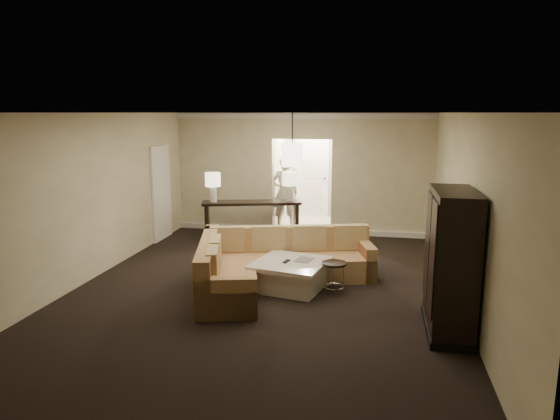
% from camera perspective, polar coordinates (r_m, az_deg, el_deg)
% --- Properties ---
extents(ground, '(8.00, 8.00, 0.00)m').
position_cam_1_polar(ground, '(8.15, -1.90, -9.04)').
color(ground, black).
rests_on(ground, ground).
extents(wall_back, '(6.00, 0.04, 2.80)m').
position_cam_1_polar(wall_back, '(11.67, 2.46, 4.16)').
color(wall_back, beige).
rests_on(wall_back, ground).
extents(wall_front, '(6.00, 0.04, 2.80)m').
position_cam_1_polar(wall_front, '(4.11, -14.77, -9.25)').
color(wall_front, beige).
rests_on(wall_front, ground).
extents(wall_left, '(0.04, 8.00, 2.80)m').
position_cam_1_polar(wall_left, '(8.93, -21.07, 1.31)').
color(wall_left, beige).
rests_on(wall_left, ground).
extents(wall_right, '(0.04, 8.00, 2.80)m').
position_cam_1_polar(wall_right, '(7.69, 20.39, -0.12)').
color(wall_right, beige).
rests_on(wall_right, ground).
extents(ceiling, '(6.00, 8.00, 0.02)m').
position_cam_1_polar(ceiling, '(7.65, -2.03, 11.06)').
color(ceiling, white).
rests_on(ceiling, wall_back).
extents(crown_molding, '(6.00, 0.10, 0.12)m').
position_cam_1_polar(crown_molding, '(11.53, 2.48, 10.71)').
color(crown_molding, silver).
rests_on(crown_molding, wall_back).
extents(baseboard, '(6.00, 0.10, 0.12)m').
position_cam_1_polar(baseboard, '(11.85, 2.37, -2.31)').
color(baseboard, silver).
rests_on(baseboard, ground).
extents(side_door, '(0.05, 0.90, 2.10)m').
position_cam_1_polar(side_door, '(11.41, -13.41, 1.94)').
color(side_door, white).
rests_on(side_door, ground).
extents(foyer, '(1.44, 2.02, 2.80)m').
position_cam_1_polar(foyer, '(13.00, 3.35, 4.42)').
color(foyer, silver).
rests_on(foyer, ground).
extents(sectional_sofa, '(3.02, 2.86, 0.86)m').
position_cam_1_polar(sectional_sofa, '(8.26, -1.20, -6.24)').
color(sectional_sofa, brown).
rests_on(sectional_sofa, ground).
extents(coffee_table, '(1.31, 1.31, 0.46)m').
position_cam_1_polar(coffee_table, '(8.15, 1.24, -7.34)').
color(coffee_table, silver).
rests_on(coffee_table, ground).
extents(console_table, '(2.26, 1.07, 0.85)m').
position_cam_1_polar(console_table, '(11.23, -3.23, -0.73)').
color(console_table, black).
rests_on(console_table, ground).
extents(armoire, '(0.55, 1.29, 1.85)m').
position_cam_1_polar(armoire, '(6.77, 18.88, -5.97)').
color(armoire, black).
rests_on(armoire, ground).
extents(drink_table, '(0.39, 0.39, 0.49)m').
position_cam_1_polar(drink_table, '(7.96, 6.22, -6.93)').
color(drink_table, black).
rests_on(drink_table, ground).
extents(table_lamp_left, '(0.34, 0.34, 0.65)m').
position_cam_1_polar(table_lamp_left, '(11.11, -7.67, 3.13)').
color(table_lamp_left, silver).
rests_on(table_lamp_left, console_table).
extents(table_lamp_right, '(0.34, 0.34, 0.65)m').
position_cam_1_polar(table_lamp_right, '(11.15, 1.11, 3.26)').
color(table_lamp_right, silver).
rests_on(table_lamp_right, console_table).
extents(pendant_light, '(0.38, 0.38, 1.09)m').
position_cam_1_polar(pendant_light, '(10.33, 1.40, 6.36)').
color(pendant_light, black).
rests_on(pendant_light, ceiling).
extents(person, '(0.79, 0.60, 1.97)m').
position_cam_1_polar(person, '(12.09, 0.55, 2.43)').
color(person, beige).
rests_on(person, ground).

